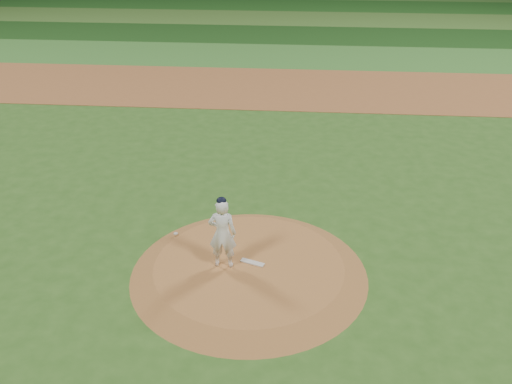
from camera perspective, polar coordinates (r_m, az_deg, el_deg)
ground at (r=13.42m, az=-0.70°, el=-8.18°), size 120.00×120.00×0.00m
infield_dirt_band at (r=26.03m, az=2.18°, el=10.36°), size 70.00×6.00×0.02m
outfield_stripe_0 at (r=31.31m, az=2.67°, el=13.42°), size 70.00×5.00×0.02m
outfield_stripe_1 at (r=36.16m, az=3.00°, el=15.43°), size 70.00×5.00×0.02m
outfield_stripe_2 at (r=41.05m, az=3.26°, el=16.95°), size 70.00×5.00×0.02m
outfield_stripe_3 at (r=45.97m, az=3.46°, el=18.15°), size 70.00×5.00×0.02m
pitchers_mound at (r=13.35m, az=-0.70°, el=-7.75°), size 5.50×5.50×0.25m
pitching_rubber at (r=13.33m, az=-0.35°, el=-7.06°), size 0.59×0.33×0.03m
rosin_bag at (r=14.48m, az=-8.03°, el=-4.15°), size 0.11×0.11×0.06m
pitcher_on_mound at (r=12.81m, az=-3.38°, el=-4.11°), size 0.63×0.42×1.78m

